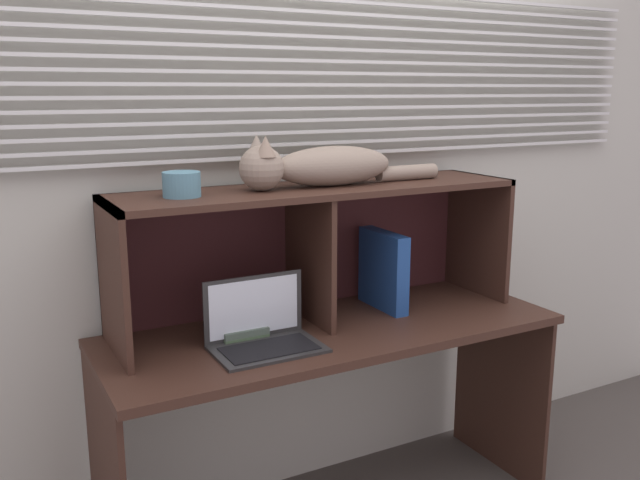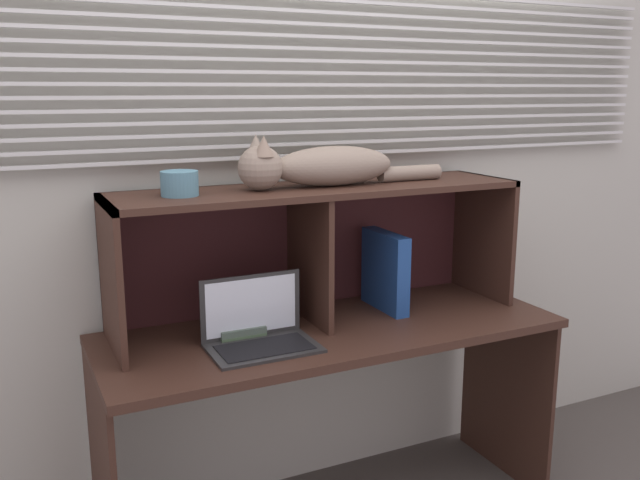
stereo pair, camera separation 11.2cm
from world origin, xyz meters
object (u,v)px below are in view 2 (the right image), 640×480
laptop (259,332)px  book_stack (234,326)px  cat (319,166)px  small_basket (180,183)px  binder_upright (385,271)px

laptop → book_stack: bearing=100.9°
cat → small_basket: 0.48m
book_stack → small_basket: (-0.17, -0.00, 0.50)m
binder_upright → small_basket: bearing=180.0°
cat → laptop: size_ratio=2.27×
cat → binder_upright: (0.27, 0.00, -0.40)m
binder_upright → book_stack: (-0.59, 0.00, -0.13)m
cat → laptop: 0.60m
laptop → binder_upright: 0.59m
laptop → small_basket: 0.53m
cat → small_basket: size_ratio=6.60×
cat → binder_upright: bearing=0.0°
cat → book_stack: size_ratio=3.56×
cat → laptop: cat is taller
cat → binder_upright: 0.49m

